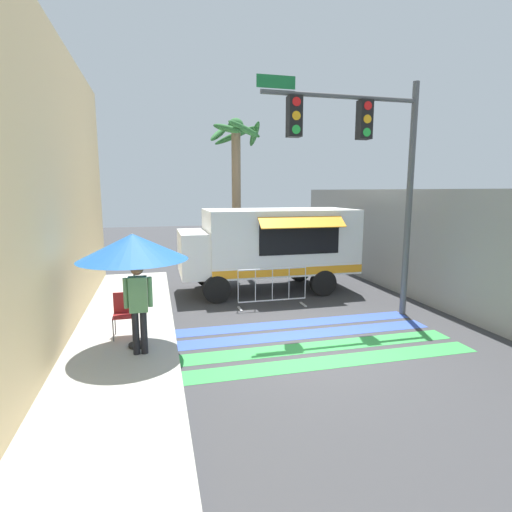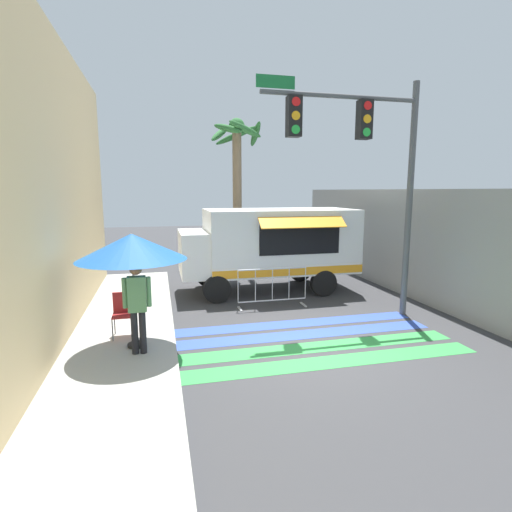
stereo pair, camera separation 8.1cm
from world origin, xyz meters
name	(u,v)px [view 2 (the right image)]	position (x,y,z in m)	size (l,w,h in m)	color
ground_plane	(309,346)	(0.00, 0.00, 0.00)	(60.00, 60.00, 0.00)	#38383A
sidewalk_left	(55,367)	(-4.94, 0.00, 0.07)	(4.40, 16.00, 0.14)	#A8A59E
building_left_facade	(31,189)	(-5.06, 0.00, 3.28)	(0.25, 16.00, 6.56)	#DBBC84
concrete_wall_right	(413,244)	(4.49, 3.00, 1.65)	(0.20, 16.00, 3.29)	gray
crosswalk_painted	(304,341)	(0.00, 0.28, 0.00)	(6.40, 2.84, 0.01)	green
food_truck	(267,243)	(0.38, 4.79, 1.57)	(5.57, 2.77, 2.66)	white
traffic_signal_pole	(365,151)	(1.91, 1.49, 4.19)	(4.11, 0.29, 5.88)	#515456
patio_umbrella	(132,247)	(-3.52, 0.50, 2.16)	(2.12, 2.12, 2.29)	black
folding_chair	(124,310)	(-3.80, 1.22, 0.70)	(0.46, 0.46, 0.94)	#4C4C51
vendor_person	(137,302)	(-3.45, 0.12, 1.16)	(0.53, 0.24, 1.78)	black
barricade_front	(272,288)	(0.03, 2.91, 0.56)	(1.98, 0.44, 1.12)	#B7BABF
palm_tree	(237,168)	(0.01, 7.78, 4.10)	(2.10, 2.09, 5.93)	#7A664C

